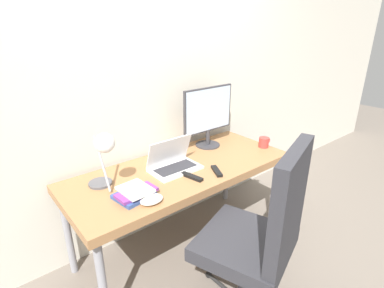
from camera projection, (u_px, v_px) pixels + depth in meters
The scene contains 12 objects.
ground_plane at pixel (212, 271), 2.23m from camera, with size 12.00×12.00×0.00m, color #70665B.
wall_back at pixel (148, 81), 2.30m from camera, with size 8.00×0.05×2.60m.
desk at pixel (182, 175), 2.23m from camera, with size 1.70×0.71×0.72m.
laptop at pixel (173, 163), 2.17m from camera, with size 0.36×0.23×0.23m.
monitor at pixel (208, 114), 2.51m from camera, with size 0.50×0.21×0.51m.
desk_lamp at pixel (104, 152), 1.79m from camera, with size 0.15×0.29×0.40m.
office_chair at pixel (262, 231), 1.68m from camera, with size 0.66×0.66×1.15m.
book_stack at pixel (135, 193), 1.82m from camera, with size 0.26×0.22×0.06m.
tv_remote at pixel (192, 177), 2.06m from camera, with size 0.07×0.18×0.02m.
media_remote at pixel (217, 171), 2.14m from camera, with size 0.11×0.16×0.02m.
mug at pixel (264, 142), 2.56m from camera, with size 0.12×0.08×0.09m.
game_controller at pixel (151, 199), 1.77m from camera, with size 0.14×0.11×0.04m.
Camera 1 is at (-1.20, -1.23, 1.71)m, focal length 28.00 mm.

